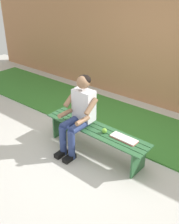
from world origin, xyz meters
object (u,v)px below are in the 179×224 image
bench_near (96,134)px  apple (104,131)px  book_open (124,138)px  person_seated (79,112)px

bench_near → apple: 0.22m
bench_near → book_open: 0.51m
bench_near → person_seated: bearing=21.2°
person_seated → book_open: (-0.75, -0.13, -0.24)m
bench_near → book_open: book_open is taller
person_seated → book_open: bearing=-170.4°
apple → book_open: apple is taller
bench_near → person_seated: 0.44m
person_seated → book_open: 0.80m
apple → person_seated: bearing=10.9°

